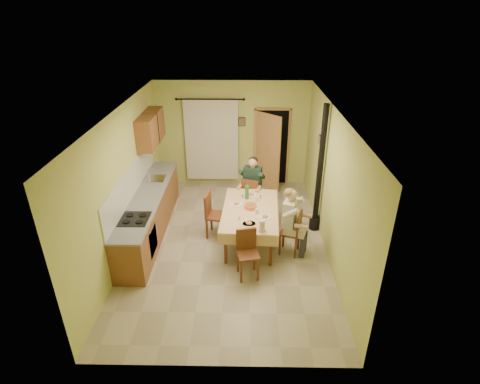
{
  "coord_description": "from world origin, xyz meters",
  "views": [
    {
      "loc": [
        0.36,
        -6.54,
        4.51
      ],
      "look_at": [
        0.25,
        0.1,
        1.15
      ],
      "focal_mm": 28.0,
      "sensor_mm": 36.0,
      "label": 1
    }
  ],
  "objects_px": {
    "dining_table": "(250,225)",
    "chair_far": "(252,203)",
    "stove_flue": "(318,187)",
    "chair_near": "(248,263)",
    "chair_left": "(217,223)",
    "man_far": "(252,180)",
    "man_right": "(291,214)",
    "chair_right": "(290,240)"
  },
  "relations": [
    {
      "from": "chair_left",
      "to": "chair_far",
      "type": "bearing_deg",
      "value": 151.06
    },
    {
      "from": "dining_table",
      "to": "chair_right",
      "type": "xyz_separation_m",
      "value": [
        0.8,
        -0.41,
        -0.09
      ]
    },
    {
      "from": "dining_table",
      "to": "chair_far",
      "type": "xyz_separation_m",
      "value": [
        0.04,
        1.14,
        -0.09
      ]
    },
    {
      "from": "stove_flue",
      "to": "chair_left",
      "type": "bearing_deg",
      "value": -172.3
    },
    {
      "from": "man_far",
      "to": "man_right",
      "type": "distance_m",
      "value": 1.72
    },
    {
      "from": "chair_near",
      "to": "chair_right",
      "type": "distance_m",
      "value": 1.13
    },
    {
      "from": "dining_table",
      "to": "chair_far",
      "type": "distance_m",
      "value": 1.15
    },
    {
      "from": "chair_near",
      "to": "man_right",
      "type": "distance_m",
      "value": 1.27
    },
    {
      "from": "chair_near",
      "to": "man_far",
      "type": "bearing_deg",
      "value": -104.63
    },
    {
      "from": "dining_table",
      "to": "chair_near",
      "type": "xyz_separation_m",
      "value": [
        -0.05,
        -1.14,
        -0.09
      ]
    },
    {
      "from": "chair_far",
      "to": "man_far",
      "type": "distance_m",
      "value": 0.59
    },
    {
      "from": "dining_table",
      "to": "chair_far",
      "type": "height_order",
      "value": "chair_far"
    },
    {
      "from": "man_right",
      "to": "chair_left",
      "type": "bearing_deg",
      "value": 86.14
    },
    {
      "from": "dining_table",
      "to": "chair_left",
      "type": "xyz_separation_m",
      "value": [
        -0.72,
        0.21,
        -0.09
      ]
    },
    {
      "from": "chair_near",
      "to": "man_far",
      "type": "height_order",
      "value": "man_far"
    },
    {
      "from": "chair_left",
      "to": "stove_flue",
      "type": "relative_size",
      "value": 0.35
    },
    {
      "from": "man_far",
      "to": "stove_flue",
      "type": "height_order",
      "value": "stove_flue"
    },
    {
      "from": "chair_left",
      "to": "dining_table",
      "type": "bearing_deg",
      "value": 83.94
    },
    {
      "from": "chair_left",
      "to": "stove_flue",
      "type": "xyz_separation_m",
      "value": [
        2.16,
        0.29,
        0.73
      ]
    },
    {
      "from": "stove_flue",
      "to": "man_far",
      "type": "bearing_deg",
      "value": 154.75
    },
    {
      "from": "chair_right",
      "to": "chair_left",
      "type": "bearing_deg",
      "value": 86.17
    },
    {
      "from": "dining_table",
      "to": "chair_near",
      "type": "distance_m",
      "value": 1.15
    },
    {
      "from": "man_far",
      "to": "stove_flue",
      "type": "relative_size",
      "value": 0.5
    },
    {
      "from": "chair_left",
      "to": "man_far",
      "type": "bearing_deg",
      "value": 151.28
    },
    {
      "from": "chair_far",
      "to": "man_right",
      "type": "xyz_separation_m",
      "value": [
        0.74,
        -1.55,
        0.59
      ]
    },
    {
      "from": "chair_near",
      "to": "chair_left",
      "type": "relative_size",
      "value": 0.93
    },
    {
      "from": "chair_far",
      "to": "stove_flue",
      "type": "distance_m",
      "value": 1.7
    },
    {
      "from": "chair_near",
      "to": "man_far",
      "type": "xyz_separation_m",
      "value": [
        0.1,
        2.3,
        0.59
      ]
    },
    {
      "from": "chair_right",
      "to": "man_right",
      "type": "bearing_deg",
      "value": 90.0
    },
    {
      "from": "stove_flue",
      "to": "chair_near",
      "type": "bearing_deg",
      "value": -132.18
    },
    {
      "from": "chair_far",
      "to": "chair_right",
      "type": "relative_size",
      "value": 1.03
    },
    {
      "from": "chair_right",
      "to": "stove_flue",
      "type": "xyz_separation_m",
      "value": [
        0.64,
        0.91,
        0.74
      ]
    },
    {
      "from": "chair_far",
      "to": "chair_left",
      "type": "height_order",
      "value": "chair_left"
    },
    {
      "from": "chair_near",
      "to": "stove_flue",
      "type": "relative_size",
      "value": 0.33
    },
    {
      "from": "chair_left",
      "to": "man_far",
      "type": "xyz_separation_m",
      "value": [
        0.77,
        0.95,
        0.59
      ]
    },
    {
      "from": "chair_right",
      "to": "chair_left",
      "type": "xyz_separation_m",
      "value": [
        -1.51,
        0.62,
        0.0
      ]
    },
    {
      "from": "chair_right",
      "to": "stove_flue",
      "type": "bearing_deg",
      "value": -16.96
    },
    {
      "from": "chair_right",
      "to": "stove_flue",
      "type": "height_order",
      "value": "stove_flue"
    },
    {
      "from": "dining_table",
      "to": "chair_right",
      "type": "relative_size",
      "value": 2.09
    },
    {
      "from": "chair_near",
      "to": "man_right",
      "type": "bearing_deg",
      "value": -150.58
    },
    {
      "from": "dining_table",
      "to": "stove_flue",
      "type": "xyz_separation_m",
      "value": [
        1.44,
        0.5,
        0.65
      ]
    },
    {
      "from": "chair_near",
      "to": "man_right",
      "type": "xyz_separation_m",
      "value": [
        0.84,
        0.74,
        0.59
      ]
    }
  ]
}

